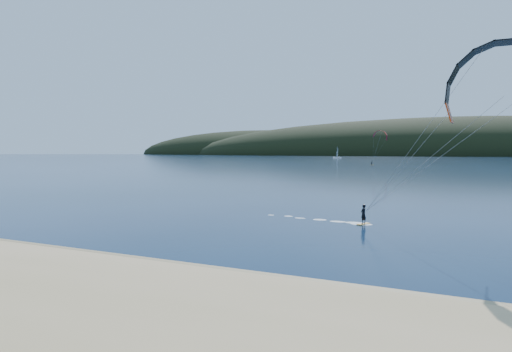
{
  "coord_description": "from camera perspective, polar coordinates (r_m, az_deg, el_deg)",
  "views": [
    {
      "loc": [
        17.92,
        -17.02,
        6.59
      ],
      "look_at": [
        4.2,
        10.0,
        5.0
      ],
      "focal_mm": 33.57,
      "sensor_mm": 36.0,
      "label": 1
    }
  ],
  "objects": [
    {
      "name": "kitesurfer_near",
      "position": [
        36.46,
        26.56,
        7.85
      ],
      "size": [
        25.66,
        9.26,
        15.22
      ],
      "color": "#C48117",
      "rests_on": "ground"
    },
    {
      "name": "headland",
      "position": [
        762.53,
        25.64,
        2.21
      ],
      "size": [
        1200.0,
        310.0,
        140.0
      ],
      "color": "black",
      "rests_on": "ground"
    },
    {
      "name": "wet_sand",
      "position": [
        28.76,
        -12.72,
        -10.22
      ],
      "size": [
        220.0,
        2.5,
        0.1
      ],
      "color": "olive",
      "rests_on": "ground"
    },
    {
      "name": "sailboat",
      "position": [
        437.1,
        9.66,
        2.2
      ],
      "size": [
        7.59,
        4.78,
        10.62
      ],
      "color": "white",
      "rests_on": "ground"
    },
    {
      "name": "kitesurfer_far",
      "position": [
        226.56,
        14.56,
        4.42
      ],
      "size": [
        9.08,
        7.04,
        15.19
      ],
      "color": "#C48117",
      "rests_on": "ground"
    },
    {
      "name": "ground",
      "position": [
        25.58,
        -19.31,
        -12.1
      ],
      "size": [
        1800.0,
        1800.0,
        0.0
      ],
      "primitive_type": "plane",
      "color": "#071B34",
      "rests_on": "ground"
    }
  ]
}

